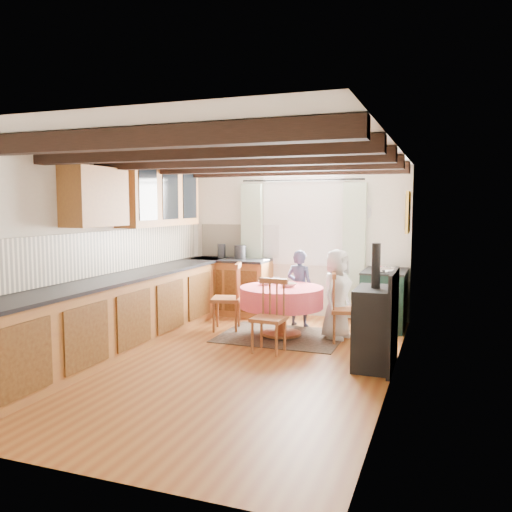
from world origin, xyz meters
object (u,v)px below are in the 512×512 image
at_px(cup, 276,280).
at_px(aga_range, 384,298).
at_px(chair_right, 346,307).
at_px(child_far, 300,288).
at_px(dining_table, 281,312).
at_px(chair_near, 269,316).
at_px(chair_left, 226,296).
at_px(cast_iron_stove, 375,306).
at_px(child_right, 337,294).

bearing_deg(cup, aga_range, 27.70).
height_order(chair_right, child_far, child_far).
bearing_deg(dining_table, chair_near, -83.99).
bearing_deg(chair_right, chair_near, 121.13).
height_order(chair_near, chair_left, chair_left).
relative_size(cast_iron_stove, child_right, 1.15).
relative_size(dining_table, chair_near, 1.27).
distance_m(chair_left, chair_right, 1.74).
bearing_deg(chair_left, aga_range, 99.02).
bearing_deg(child_right, chair_near, 159.82).
xyz_separation_m(chair_near, cup, (-0.25, 1.07, 0.28)).
distance_m(dining_table, aga_range, 1.64).
bearing_deg(chair_left, chair_right, 72.31).
relative_size(cast_iron_stove, child_far, 1.22).
relative_size(chair_near, chair_left, 0.92).
bearing_deg(child_far, cast_iron_stove, 139.91).
bearing_deg(chair_near, chair_left, 139.59).
bearing_deg(chair_right, chair_left, 73.32).
xyz_separation_m(dining_table, chair_left, (-0.86, 0.09, 0.15)).
height_order(dining_table, child_far, child_far).
xyz_separation_m(dining_table, child_right, (0.73, 0.16, 0.26)).
distance_m(dining_table, cup, 0.51).
xyz_separation_m(dining_table, aga_range, (1.27, 1.03, 0.09)).
bearing_deg(cast_iron_stove, aga_range, 93.18).
distance_m(chair_left, cup, 0.76).
bearing_deg(dining_table, child_right, 12.72).
relative_size(aga_range, child_far, 0.83).
bearing_deg(child_far, child_right, 152.43).
xyz_separation_m(dining_table, cup, (-0.17, 0.28, 0.39)).
relative_size(chair_near, cast_iron_stove, 0.65).
distance_m(chair_near, child_right, 1.16).
height_order(chair_left, child_right, child_right).
height_order(cast_iron_stove, cup, cast_iron_stove).
xyz_separation_m(dining_table, chair_near, (0.08, -0.79, 0.11)).
height_order(dining_table, cast_iron_stove, cast_iron_stove).
distance_m(chair_right, aga_range, 1.10).
bearing_deg(chair_right, cup, 61.53).
xyz_separation_m(chair_left, child_right, (1.59, 0.07, 0.12)).
distance_m(chair_left, child_far, 1.11).
height_order(chair_left, cast_iron_stove, cast_iron_stove).
distance_m(cast_iron_stove, child_right, 1.29).
height_order(aga_range, child_right, child_right).
bearing_deg(aga_range, dining_table, -140.81).
bearing_deg(cup, dining_table, -59.23).
bearing_deg(dining_table, cast_iron_stove, -34.49).
relative_size(aga_range, child_right, 0.78).
height_order(dining_table, chair_right, chair_right).
bearing_deg(aga_range, chair_right, -110.63).
height_order(chair_left, chair_right, chair_left).
height_order(chair_right, child_right, child_right).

